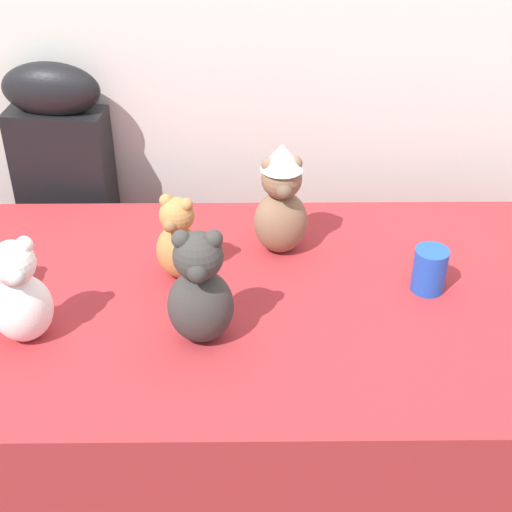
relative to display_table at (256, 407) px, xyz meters
The scene contains 7 objects.
display_table is the anchor object (origin of this frame).
instrument_case 0.82m from the display_table, 134.39° to the left, with size 0.29×0.15×1.08m.
teddy_bear_snow 0.71m from the display_table, 164.86° to the right, with size 0.16×0.15×0.25m.
teddy_bear_caramel 0.51m from the display_table, 153.23° to the left, with size 0.14×0.13×0.22m.
teddy_bear_mocha 0.55m from the display_table, 72.47° to the left, with size 0.15×0.13×0.30m.
teddy_bear_charcoal 0.52m from the display_table, 130.15° to the right, with size 0.14×0.13×0.28m.
party_cup_blue 0.58m from the display_table, ahead, with size 0.08×0.08×0.11m, color blue.
Camera 1 is at (-0.01, -1.18, 1.82)m, focal length 53.71 mm.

